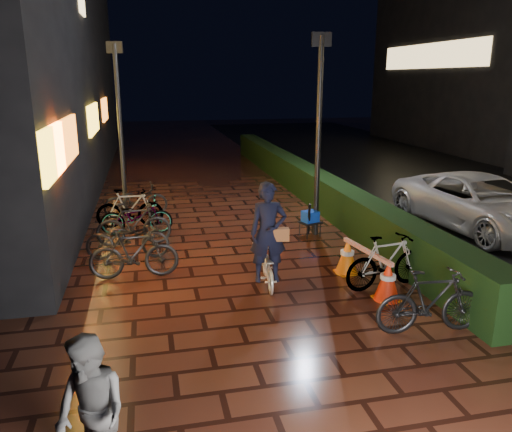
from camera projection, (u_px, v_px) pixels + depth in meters
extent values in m
plane|color=#381911|center=(266.00, 308.00, 8.63)|extent=(80.00, 80.00, 0.00)
cube|color=black|center=(306.00, 181.00, 16.71)|extent=(0.70, 20.00, 1.00)
imported|color=slate|center=(91.00, 414.00, 4.69)|extent=(0.95, 0.97, 1.58)
imported|color=#B9B9BE|center=(481.00, 203.00, 12.93)|extent=(2.91, 5.31, 1.41)
cube|color=yellow|center=(53.00, 152.00, 8.64)|extent=(0.08, 2.00, 0.90)
cube|color=orange|center=(66.00, 142.00, 10.05)|extent=(0.08, 3.00, 0.90)
cube|color=yellow|center=(93.00, 119.00, 15.70)|extent=(0.08, 2.80, 0.90)
cube|color=orange|center=(105.00, 109.00, 20.40)|extent=(0.08, 2.20, 0.90)
cube|color=black|center=(500.00, 18.00, 27.32)|extent=(8.00, 14.00, 14.00)
cube|color=#FFD88C|center=(430.00, 56.00, 27.02)|extent=(0.06, 10.00, 1.30)
cylinder|color=black|center=(318.00, 140.00, 12.06)|extent=(0.14, 0.14, 4.79)
cube|color=black|center=(322.00, 39.00, 11.44)|extent=(0.47, 0.12, 0.32)
cylinder|color=black|center=(120.00, 130.00, 14.60)|extent=(0.15, 0.15, 4.76)
cube|color=black|center=(114.00, 47.00, 13.98)|extent=(0.46, 0.17, 0.32)
imported|color=silver|center=(267.00, 266.00, 9.52)|extent=(0.65, 1.46, 0.74)
imported|color=black|center=(268.00, 233.00, 9.23)|extent=(0.74, 0.53, 1.89)
cube|color=#9C552A|center=(280.00, 234.00, 9.24)|extent=(0.34, 0.18, 0.24)
cone|color=red|center=(388.00, 280.00, 8.86)|extent=(0.46, 0.46, 0.73)
cone|color=orange|center=(347.00, 256.00, 10.08)|extent=(0.46, 0.46, 0.73)
cube|color=orange|center=(386.00, 299.00, 8.95)|extent=(0.46, 0.46, 0.03)
cube|color=orange|center=(346.00, 272.00, 10.18)|extent=(0.46, 0.46, 0.03)
cube|color=#F03A0E|center=(367.00, 251.00, 9.39)|extent=(0.32, 1.57, 0.07)
cube|color=black|center=(310.00, 222.00, 12.44)|extent=(0.60, 0.54, 0.04)
cylinder|color=black|center=(307.00, 232.00, 12.26)|extent=(0.03, 0.03, 0.34)
cylinder|color=black|center=(320.00, 230.00, 12.45)|extent=(0.03, 0.03, 0.34)
cylinder|color=black|center=(300.00, 229.00, 12.53)|extent=(0.03, 0.03, 0.34)
cylinder|color=black|center=(312.00, 227.00, 12.72)|extent=(0.03, 0.03, 0.34)
cube|color=#0E37B6|center=(310.00, 216.00, 12.40)|extent=(0.44, 0.40, 0.27)
cylinder|color=black|center=(309.00, 219.00, 12.23)|extent=(0.17, 0.39, 0.87)
imported|color=black|center=(136.00, 216.00, 12.60)|extent=(1.82, 0.69, 0.94)
imported|color=black|center=(128.00, 238.00, 10.87)|extent=(1.84, 0.78, 0.94)
imported|color=black|center=(136.00, 200.00, 14.24)|extent=(1.86, 0.88, 0.94)
imported|color=black|center=(130.00, 208.00, 13.15)|extent=(1.76, 0.55, 1.05)
imported|color=black|center=(134.00, 224.00, 11.73)|extent=(1.76, 0.56, 1.05)
imported|color=black|center=(134.00, 253.00, 9.80)|extent=(1.76, 0.55, 1.05)
imported|color=black|center=(386.00, 261.00, 9.34)|extent=(1.80, 0.76, 1.05)
imported|color=black|center=(431.00, 301.00, 7.67)|extent=(1.78, 0.64, 1.05)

